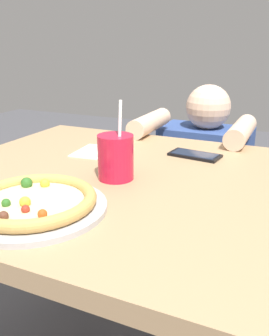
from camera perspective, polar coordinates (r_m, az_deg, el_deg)
dining_table at (r=0.97m, az=0.76°, el=-8.24°), size 1.10×0.86×0.75m
pizza_near at (r=0.77m, az=-15.55°, el=-5.29°), size 0.30×0.30×0.04m
drink_cup_colored at (r=0.90m, az=-2.98°, el=1.74°), size 0.09×0.09×0.20m
paper_napkin at (r=1.13m, az=-5.12°, el=2.45°), size 0.17×0.16×0.00m
cell_phone at (r=1.11m, az=9.45°, el=2.04°), size 0.16×0.09×0.01m
diner_seated at (r=1.66m, az=10.60°, el=-4.65°), size 0.41×0.52×0.91m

